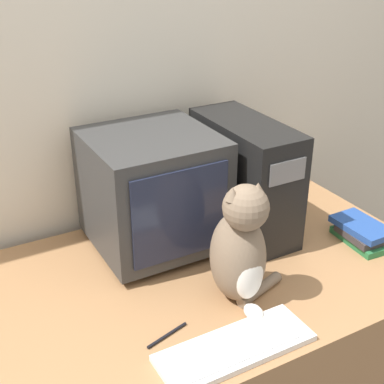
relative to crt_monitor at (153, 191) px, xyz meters
name	(u,v)px	position (x,y,z in m)	size (l,w,h in m)	color
wall_back	(126,76)	(0.04, 0.29, 0.32)	(7.00, 0.05, 2.50)	beige
desk	(197,356)	(0.04, -0.23, -0.57)	(1.59, 0.92, 0.71)	#9E7047
crt_monitor	(153,191)	(0.00, 0.00, 0.00)	(0.41, 0.42, 0.41)	#333333
computer_tower	(244,177)	(0.34, -0.05, 0.00)	(0.20, 0.47, 0.42)	black
keyboard	(235,347)	(-0.04, -0.59, -0.20)	(0.43, 0.15, 0.02)	silver
cat	(240,250)	(0.09, -0.40, -0.04)	(0.25, 0.25, 0.39)	#7A6651
book_stack	(362,233)	(0.65, -0.34, -0.18)	(0.14, 0.22, 0.07)	#28703D
pen	(167,335)	(-0.18, -0.45, -0.21)	(0.14, 0.05, 0.01)	black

